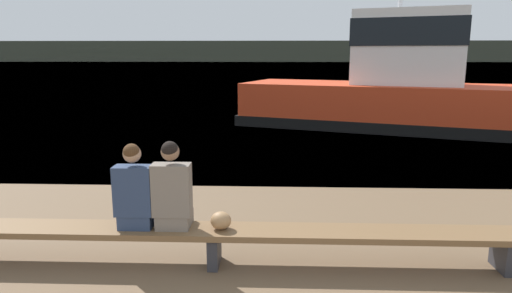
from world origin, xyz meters
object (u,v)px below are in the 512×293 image
(bench_main, at_px, (214,235))
(shopping_bag, at_px, (221,221))
(person_left, at_px, (135,192))
(tugboat_red, at_px, (394,92))
(person_right, at_px, (172,191))

(bench_main, height_order, shopping_bag, shopping_bag)
(person_left, relative_size, shopping_bag, 4.16)
(bench_main, height_order, tugboat_red, tugboat_red)
(person_left, height_order, person_right, person_right)
(person_left, height_order, tugboat_red, tugboat_red)
(person_left, bearing_deg, person_right, -0.12)
(bench_main, xyz_separation_m, tugboat_red, (4.60, 10.17, 0.82))
(tugboat_red, bearing_deg, shopping_bag, 175.66)
(person_right, bearing_deg, shopping_bag, -1.54)
(person_right, distance_m, tugboat_red, 11.37)
(tugboat_red, bearing_deg, person_right, 173.09)
(bench_main, xyz_separation_m, shopping_bag, (0.08, -0.01, 0.18))
(shopping_bag, bearing_deg, bench_main, 171.79)
(person_left, bearing_deg, tugboat_red, 61.61)
(shopping_bag, bearing_deg, person_right, 178.46)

